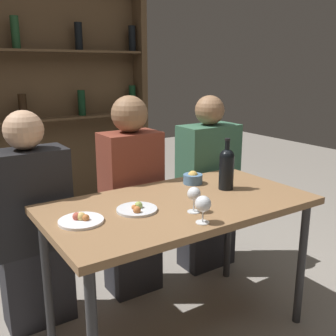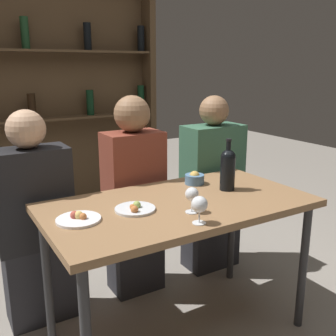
# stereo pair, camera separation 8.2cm
# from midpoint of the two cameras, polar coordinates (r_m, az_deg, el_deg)

# --- Properties ---
(ground_plane) EXTENTS (10.00, 10.00, 0.00)m
(ground_plane) POSITION_cam_midpoint_polar(r_m,az_deg,el_deg) (2.33, 2.56, -22.55)
(ground_plane) COLOR gray
(dining_table) EXTENTS (1.33, 0.71, 0.75)m
(dining_table) POSITION_cam_midpoint_polar(r_m,az_deg,el_deg) (1.99, 2.78, -6.81)
(dining_table) COLOR olive
(dining_table) RESTS_ON ground_plane
(wine_rack_wall) EXTENTS (1.82, 0.21, 2.34)m
(wine_rack_wall) POSITION_cam_midpoint_polar(r_m,az_deg,el_deg) (3.70, -14.88, 11.08)
(wine_rack_wall) COLOR #4C3823
(wine_rack_wall) RESTS_ON ground_plane
(wine_bottle) EXTENTS (0.08, 0.08, 0.28)m
(wine_bottle) POSITION_cam_midpoint_polar(r_m,az_deg,el_deg) (2.15, 9.75, 0.04)
(wine_bottle) COLOR black
(wine_bottle) RESTS_ON dining_table
(wine_glass_0) EXTENTS (0.06, 0.06, 0.12)m
(wine_glass_0) POSITION_cam_midpoint_polar(r_m,az_deg,el_deg) (1.80, 4.79, -3.95)
(wine_glass_0) COLOR silver
(wine_glass_0) RESTS_ON dining_table
(wine_glass_1) EXTENTS (0.07, 0.07, 0.12)m
(wine_glass_1) POSITION_cam_midpoint_polar(r_m,az_deg,el_deg) (1.68, 5.99, -5.38)
(wine_glass_1) COLOR silver
(wine_glass_1) RESTS_ON dining_table
(food_plate_0) EXTENTS (0.19, 0.19, 0.04)m
(food_plate_0) POSITION_cam_midpoint_polar(r_m,az_deg,el_deg) (1.85, -3.52, -5.91)
(food_plate_0) COLOR silver
(food_plate_0) RESTS_ON dining_table
(food_plate_1) EXTENTS (0.20, 0.20, 0.04)m
(food_plate_1) POSITION_cam_midpoint_polar(r_m,az_deg,el_deg) (1.77, -11.57, -7.21)
(food_plate_1) COLOR white
(food_plate_1) RESTS_ON dining_table
(snack_bowl) EXTENTS (0.11, 0.11, 0.08)m
(snack_bowl) POSITION_cam_midpoint_polar(r_m,az_deg,el_deg) (2.26, 4.91, -1.53)
(snack_bowl) COLOR #4C7299
(snack_bowl) RESTS_ON dining_table
(seated_person_left) EXTENTS (0.40, 0.22, 1.19)m
(seated_person_left) POSITION_cam_midpoint_polar(r_m,az_deg,el_deg) (2.27, -17.79, -8.01)
(seated_person_left) COLOR #26262B
(seated_person_left) RESTS_ON ground_plane
(seated_person_center) EXTENTS (0.35, 0.22, 1.24)m
(seated_person_center) POSITION_cam_midpoint_polar(r_m,az_deg,el_deg) (2.44, -3.96, -4.75)
(seated_person_center) COLOR #26262B
(seated_person_center) RESTS_ON ground_plane
(seated_person_right) EXTENTS (0.41, 0.22, 1.22)m
(seated_person_right) POSITION_cam_midpoint_polar(r_m,az_deg,el_deg) (2.76, 7.22, -3.11)
(seated_person_right) COLOR #26262B
(seated_person_right) RESTS_ON ground_plane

